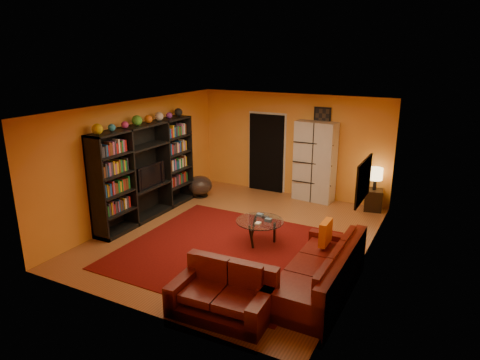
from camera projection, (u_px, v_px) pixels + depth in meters
The scene contains 20 objects.
floor at pixel (237, 235), 8.73m from camera, with size 6.00×6.00×0.00m, color brown.
ceiling at pixel (237, 107), 7.97m from camera, with size 6.00×6.00×0.00m, color white.
wall_back at pixel (292, 145), 10.90m from camera, with size 6.00×6.00×0.00m, color orange.
wall_front at pixel (134, 228), 5.81m from camera, with size 6.00×6.00×0.00m, color orange.
wall_left at pixel (138, 159), 9.46m from camera, with size 6.00×6.00×0.00m, color orange.
wall_right at pixel (367, 193), 7.24m from camera, with size 6.00×6.00×0.00m, color orange.
rug at pixel (225, 249), 8.09m from camera, with size 3.60×3.60×0.01m, color #4E0909.
doorway at pixel (266, 153), 11.25m from camera, with size 0.95×0.10×2.04m, color black.
wall_art_right at pixel (364, 180), 6.91m from camera, with size 0.03×1.00×0.70m, color black.
wall_art_back at pixel (322, 118), 10.33m from camera, with size 0.42×0.03×0.52m, color black.
entertainment_unit at pixel (146, 172), 9.44m from camera, with size 0.45×3.00×2.10m, color black.
tv at pixel (148, 175), 9.42m from camera, with size 0.12×0.88×0.51m, color black.
sofa at pixel (322, 273), 6.69m from camera, with size 1.00×2.43×0.85m.
loveseat at pixel (225, 293), 6.12m from camera, with size 1.47×0.93×0.85m.
throw_pillow at pixel (326, 233), 7.30m from camera, with size 0.12×0.42×0.42m, color orange.
coffee_table at pixel (260, 223), 8.26m from camera, with size 0.92×0.92×0.46m.
storage_cabinet at pixel (315, 162), 10.51m from camera, with size 0.99×0.44×1.98m, color #BCB5AD.
bowl_chair at pixel (200, 186), 10.98m from camera, with size 0.65×0.65×0.53m.
side_table at pixel (373, 200), 10.03m from camera, with size 0.40×0.40×0.50m, color black.
table_lamp at pixel (376, 174), 9.85m from camera, with size 0.32×0.32×0.53m.
Camera 1 is at (3.77, -7.08, 3.62)m, focal length 32.00 mm.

